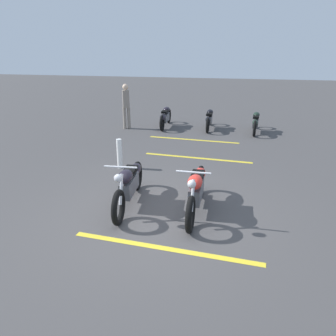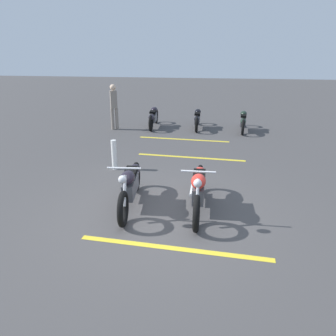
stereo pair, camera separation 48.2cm
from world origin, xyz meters
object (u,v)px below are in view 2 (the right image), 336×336
object	(u,v)px
motorcycle_row_far_left	(243,121)
motorcycle_row_left	(197,119)
motorcycle_row_center	(153,117)
motorcycle_dark_foreground	(130,184)
bollard_post	(114,155)
motorcycle_bright_foreground	(198,188)
bystander_near_row	(114,105)

from	to	relation	value
motorcycle_row_far_left	motorcycle_row_left	bearing A→B (deg)	89.13
motorcycle_row_left	motorcycle_row_center	size ratio (longest dim) A/B	0.95
motorcycle_dark_foreground	bollard_post	distance (m)	2.22
motorcycle_row_far_left	motorcycle_dark_foreground	bearing A→B (deg)	162.27
motorcycle_dark_foreground	motorcycle_row_far_left	size ratio (longest dim) A/B	1.13
motorcycle_row_left	bollard_post	world-z (taller)	bollard_post
motorcycle_bright_foreground	motorcycle_row_far_left	world-z (taller)	motorcycle_bright_foreground
motorcycle_row_left	bollard_post	bearing A→B (deg)	158.20
motorcycle_bright_foreground	motorcycle_row_far_left	distance (m)	6.92
motorcycle_row_far_left	bollard_post	size ratio (longest dim) A/B	2.46
motorcycle_bright_foreground	motorcycle_dark_foreground	size ratio (longest dim) A/B	1.00
motorcycle_bright_foreground	bollard_post	distance (m)	3.07
motorcycle_dark_foreground	motorcycle_row_far_left	xyz separation A→B (m)	(6.80, -2.75, -0.06)
motorcycle_row_center	bollard_post	bearing A→B (deg)	176.37
motorcycle_row_far_left	bollard_post	xyz separation A→B (m)	(-4.79, 3.70, -0.00)
motorcycle_row_far_left	motorcycle_row_center	bearing A→B (deg)	91.97
motorcycle_bright_foreground	bollard_post	size ratio (longest dim) A/B	2.78
motorcycle_row_center	bystander_near_row	xyz separation A→B (m)	(-0.57, 1.45, 0.55)
motorcycle_row_left	motorcycle_row_center	xyz separation A→B (m)	(-0.01, 1.78, 0.02)
motorcycle_row_left	bystander_near_row	xyz separation A→B (m)	(-0.58, 3.23, 0.57)
motorcycle_bright_foreground	motorcycle_row_center	xyz separation A→B (m)	(6.93, 2.19, -0.04)
motorcycle_dark_foreground	motorcycle_row_far_left	world-z (taller)	motorcycle_dark_foreground
motorcycle_row_center	bollard_post	size ratio (longest dim) A/B	2.60
motorcycle_bright_foreground	bollard_post	world-z (taller)	motorcycle_bright_foreground
bollard_post	motorcycle_row_left	bearing A→B (deg)	-21.30
motorcycle_dark_foreground	bystander_near_row	distance (m)	6.78
motorcycle_dark_foreground	motorcycle_row_far_left	bearing A→B (deg)	153.32
motorcycle_dark_foreground	bollard_post	size ratio (longest dim) A/B	2.78
motorcycle_bright_foreground	motorcycle_row_left	world-z (taller)	motorcycle_bright_foreground
motorcycle_row_left	bollard_post	xyz separation A→B (m)	(-4.95, 1.93, -0.00)
motorcycle_row_left	motorcycle_bright_foreground	bearing A→B (deg)	-177.15
motorcycle_dark_foreground	motorcycle_row_left	world-z (taller)	motorcycle_dark_foreground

